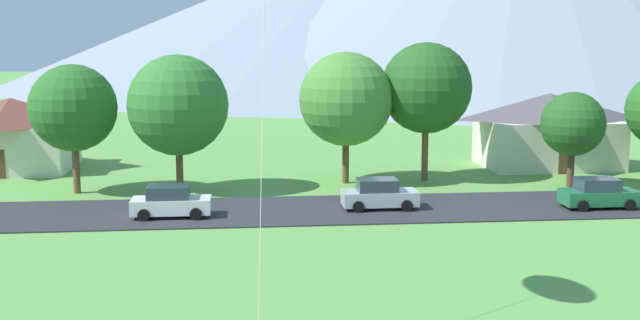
{
  "coord_description": "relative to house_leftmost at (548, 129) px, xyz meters",
  "views": [
    {
      "loc": [
        -4.47,
        -14.69,
        9.74
      ],
      "look_at": [
        -1.9,
        11.28,
        5.56
      ],
      "focal_mm": 44.22,
      "sensor_mm": 36.0,
      "label": 1
    }
  ],
  "objects": [
    {
      "name": "tree_far_right",
      "position": [
        -1.51,
        -7.8,
        1.25
      ],
      "size": [
        4.09,
        4.09,
        6.13
      ],
      "color": "#4C3823",
      "rests_on": "ground"
    },
    {
      "name": "road_strip",
      "position": [
        -18.0,
        -13.06,
        -2.78
      ],
      "size": [
        160.0,
        7.39,
        0.08
      ],
      "primitive_type": "cube",
      "color": "#2D2D33",
      "rests_on": "ground"
    },
    {
      "name": "house_leftmost",
      "position": [
        0.0,
        0.0,
        0.0
      ],
      "size": [
        10.2,
        7.14,
        5.45
      ],
      "color": "beige",
      "rests_on": "ground"
    },
    {
      "name": "tree_center",
      "position": [
        -15.74,
        -5.05,
        2.74
      ],
      "size": [
        6.14,
        6.14,
        8.64
      ],
      "color": "brown",
      "rests_on": "ground"
    },
    {
      "name": "mountain_far_east_ridge",
      "position": [
        0.34,
        101.99,
        11.33
      ],
      "size": [
        136.99,
        136.99,
        28.31
      ],
      "primitive_type": "cone",
      "color": "gray",
      "rests_on": "ground"
    },
    {
      "name": "parked_car_white_west_end",
      "position": [
        -26.38,
        -14.09,
        -1.95
      ],
      "size": [
        4.21,
        2.1,
        1.68
      ],
      "color": "white",
      "rests_on": "road_strip"
    },
    {
      "name": "tree_near_right",
      "position": [
        -10.32,
        -4.59,
        3.38
      ],
      "size": [
        6.03,
        6.03,
        9.24
      ],
      "color": "brown",
      "rests_on": "ground"
    },
    {
      "name": "parked_car_green_east_end",
      "position": [
        -2.59,
        -14.21,
        -1.95
      ],
      "size": [
        4.2,
        2.08,
        1.68
      ],
      "color": "#237042",
      "rests_on": "road_strip"
    },
    {
      "name": "tree_left_of_center",
      "position": [
        -26.41,
        -7.07,
        2.61
      ],
      "size": [
        6.21,
        6.21,
        8.55
      ],
      "color": "brown",
      "rests_on": "ground"
    },
    {
      "name": "house_left_center",
      "position": [
        -39.05,
        2.36,
        -0.11
      ],
      "size": [
        8.87,
        7.8,
        5.24
      ],
      "color": "beige",
      "rests_on": "ground"
    },
    {
      "name": "parked_car_silver_mid_east",
      "position": [
        -14.93,
        -13.21,
        -1.95
      ],
      "size": [
        4.22,
        2.11,
        1.68
      ],
      "color": "#B7BCC1",
      "rests_on": "road_strip"
    },
    {
      "name": "tree_right_of_center",
      "position": [
        -32.74,
        -6.76,
        2.47
      ],
      "size": [
        5.33,
        5.33,
        7.97
      ],
      "color": "brown",
      "rests_on": "ground"
    }
  ]
}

